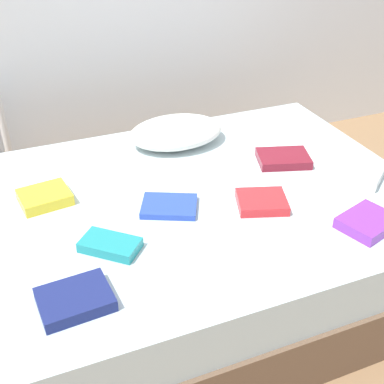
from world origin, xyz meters
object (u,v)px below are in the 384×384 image
at_px(bed, 196,239).
at_px(textbook_purple, 368,222).
at_px(textbook_yellow, 45,197).
at_px(textbook_navy, 75,300).
at_px(textbook_red, 262,202).
at_px(textbook_teal, 110,245).
at_px(pillow, 176,132).
at_px(textbook_maroon, 283,158).
at_px(textbook_blue, 169,206).
at_px(textbook_white, 358,174).

height_order(bed, textbook_purple, textbook_purple).
bearing_deg(bed, textbook_yellow, 163.47).
distance_m(textbook_purple, textbook_yellow, 1.34).
bearing_deg(textbook_yellow, textbook_navy, -97.63).
xyz_separation_m(textbook_red, textbook_teal, (-0.67, -0.04, 0.00)).
bearing_deg(pillow, bed, -100.62).
height_order(textbook_red, textbook_teal, same).
relative_size(textbook_navy, textbook_maroon, 0.95).
relative_size(textbook_maroon, textbook_teal, 1.12).
height_order(pillow, textbook_blue, pillow).
distance_m(pillow, textbook_white, 0.92).
bearing_deg(textbook_maroon, bed, -150.74).
xyz_separation_m(pillow, textbook_teal, (-0.54, -0.73, -0.05)).
height_order(textbook_purple, textbook_white, textbook_white).
relative_size(textbook_navy, textbook_blue, 1.02).
relative_size(textbook_maroon, textbook_yellow, 1.19).
xyz_separation_m(textbook_blue, textbook_white, (0.89, -0.10, 0.01)).
bearing_deg(textbook_white, textbook_yellow, -142.35).
relative_size(textbook_purple, textbook_white, 1.08).
bearing_deg(textbook_blue, textbook_yellow, 177.52).
height_order(pillow, textbook_maroon, pillow).
height_order(textbook_red, textbook_maroon, textbook_maroon).
height_order(bed, textbook_white, textbook_white).
bearing_deg(bed, textbook_blue, -156.59).
height_order(bed, textbook_yellow, textbook_yellow).
bearing_deg(textbook_yellow, textbook_white, -21.83).
distance_m(bed, textbook_blue, 0.31).
height_order(textbook_teal, textbook_yellow, textbook_yellow).
xyz_separation_m(textbook_blue, textbook_purple, (0.69, -0.42, 0.01)).
relative_size(bed, textbook_red, 9.75).
bearing_deg(textbook_white, textbook_purple, -70.32).
xyz_separation_m(textbook_red, textbook_purple, (0.32, -0.29, 0.00)).
height_order(textbook_white, textbook_yellow, textbook_white).
bearing_deg(textbook_purple, textbook_navy, 161.80).
xyz_separation_m(textbook_maroon, textbook_purple, (0.03, -0.59, 0.00)).
bearing_deg(pillow, textbook_red, -79.50).
bearing_deg(textbook_navy, textbook_white, 8.83).
relative_size(textbook_blue, textbook_purple, 1.06).
distance_m(pillow, textbook_purple, 1.08).
relative_size(textbook_purple, textbook_teal, 1.00).
distance_m(bed, textbook_yellow, 0.71).
height_order(pillow, textbook_yellow, pillow).
relative_size(textbook_white, textbook_yellow, 0.97).
height_order(textbook_navy, textbook_white, textbook_white).
distance_m(pillow, textbook_blue, 0.61).
relative_size(textbook_red, textbook_blue, 0.90).
height_order(bed, pillow, pillow).
bearing_deg(textbook_navy, textbook_red, 14.45).
xyz_separation_m(textbook_blue, textbook_yellow, (-0.48, 0.25, 0.01)).
bearing_deg(textbook_blue, textbook_teal, -124.79).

